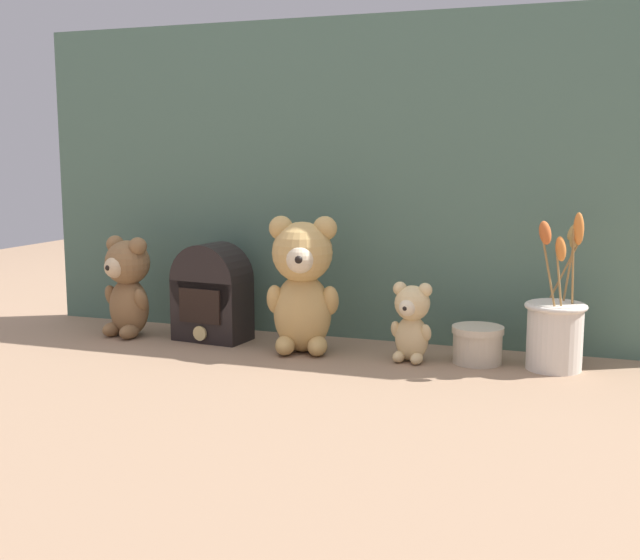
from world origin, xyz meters
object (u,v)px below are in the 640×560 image
at_px(teddy_bear_large, 303,282).
at_px(teddy_bear_small, 411,321).
at_px(teddy_bear_medium, 127,284).
at_px(flower_vase, 555,328).
at_px(decorative_tin_tall, 477,344).
at_px(vintage_radio, 212,293).

height_order(teddy_bear_large, teddy_bear_small, teddy_bear_large).
relative_size(teddy_bear_medium, flower_vase, 0.75).
height_order(teddy_bear_large, flower_vase, flower_vase).
bearing_deg(decorative_tin_tall, flower_vase, 0.40).
relative_size(teddy_bear_large, teddy_bear_small, 1.78).
xyz_separation_m(vintage_radio, decorative_tin_tall, (0.61, -0.01, -0.07)).
xyz_separation_m(teddy_bear_large, decorative_tin_tall, (0.37, 0.03, -0.11)).
bearing_deg(teddy_bear_small, teddy_bear_medium, 178.98).
bearing_deg(teddy_bear_large, teddy_bear_small, -0.97).
relative_size(teddy_bear_small, vintage_radio, 0.74).
relative_size(teddy_bear_large, flower_vase, 0.93).
bearing_deg(decorative_tin_tall, teddy_bear_medium, -178.50).
bearing_deg(teddy_bear_large, flower_vase, 3.33).
bearing_deg(teddy_bear_small, decorative_tin_tall, 14.30).
relative_size(vintage_radio, decorative_tin_tall, 2.11).
relative_size(flower_vase, vintage_radio, 1.41).
distance_m(teddy_bear_large, decorative_tin_tall, 0.39).
bearing_deg(teddy_bear_medium, decorative_tin_tall, 1.50).
relative_size(teddy_bear_large, teddy_bear_medium, 1.25).
height_order(teddy_bear_small, decorative_tin_tall, teddy_bear_small).
xyz_separation_m(teddy_bear_medium, teddy_bear_small, (0.68, -0.01, -0.04)).
height_order(teddy_bear_large, teddy_bear_medium, teddy_bear_large).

